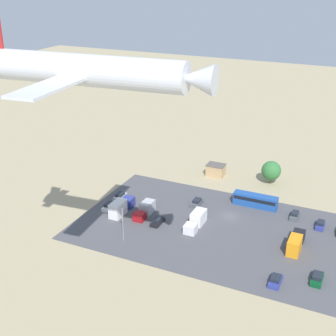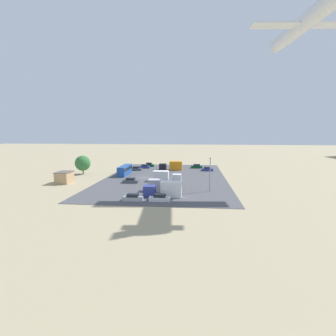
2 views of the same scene
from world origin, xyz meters
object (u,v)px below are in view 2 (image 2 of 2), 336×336
at_px(parked_truck_0, 161,186).
at_px(airplane, 302,25).
at_px(parked_car_6, 133,198).
at_px(parked_truck_1, 172,166).
at_px(bus, 125,170).
at_px(parked_car_8, 131,181).
at_px(parked_car_1, 136,169).
at_px(parked_car_5, 197,166).
at_px(shed_building, 64,177).
at_px(parked_car_3, 160,198).
at_px(parked_truck_2, 165,176).
at_px(parked_car_4, 173,185).
at_px(parked_truck_3, 165,190).
at_px(parked_car_2, 207,169).
at_px(parked_car_0, 149,165).
at_px(parked_car_7, 145,167).

relative_size(parked_truck_0, airplane, 0.22).
height_order(parked_car_6, parked_truck_1, parked_truck_1).
height_order(bus, parked_truck_1, parked_truck_1).
bearing_deg(parked_truck_1, parked_car_8, 159.24).
height_order(parked_car_1, parked_car_5, parked_car_5).
height_order(shed_building, parked_truck_0, shed_building).
relative_size(bus, parked_car_3, 2.39).
bearing_deg(parked_truck_2, parked_car_4, 18.91).
distance_m(parked_car_6, parked_car_8, 19.60).
distance_m(shed_building, parked_truck_2, 29.14).
height_order(parked_car_1, parked_truck_0, parked_truck_0).
height_order(shed_building, parked_car_5, shed_building).
height_order(parked_car_1, airplane, airplane).
relative_size(parked_car_1, parked_car_6, 1.00).
bearing_deg(shed_building, parked_truck_0, 75.66).
height_order(parked_car_3, parked_truck_1, parked_truck_1).
height_order(parked_car_8, parked_truck_3, parked_truck_3).
height_order(parked_car_2, parked_car_4, parked_car_4).
xyz_separation_m(bus, parked_car_5, (-18.47, 24.42, -1.02)).
distance_m(shed_building, parked_car_1, 29.45).
height_order(bus, parked_car_0, bus).
height_order(parked_car_1, parked_truck_3, parked_truck_3).
bearing_deg(shed_building, parked_truck_3, 66.91).
height_order(shed_building, parked_car_4, shed_building).
distance_m(shed_building, airplane, 75.55).
xyz_separation_m(parked_car_1, parked_truck_3, (38.14, 15.20, 0.99)).
distance_m(shed_building, parked_car_5, 50.83).
height_order(shed_building, parked_car_0, shed_building).
bearing_deg(parked_car_2, parked_truck_3, -16.10).
distance_m(shed_building, parked_truck_1, 39.97).
distance_m(parked_car_2, parked_car_4, 31.39).
relative_size(bus, parked_car_0, 2.68).
bearing_deg(airplane, parked_car_7, 144.64).
xyz_separation_m(parked_car_3, parked_truck_2, (-22.32, -1.23, 0.75)).
bearing_deg(parked_car_2, parked_truck_1, -94.58).
relative_size(parked_truck_0, parked_truck_3, 0.84).
distance_m(parked_truck_0, parked_truck_1, 35.13).
height_order(parked_car_5, parked_truck_1, parked_truck_1).
relative_size(bus, parked_car_6, 2.54).
bearing_deg(parked_car_7, parked_car_5, 96.60).
bearing_deg(airplane, parked_car_5, 126.06).
height_order(parked_car_0, airplane, airplane).
distance_m(parked_car_3, parked_car_6, 5.81).
distance_m(parked_car_0, parked_car_5, 19.80).
xyz_separation_m(parked_car_4, parked_car_8, (-4.72, -12.53, -0.02)).
bearing_deg(parked_truck_1, parked_car_6, 173.97).
bearing_deg(parked_car_3, parked_truck_2, -176.85).
bearing_deg(parked_car_7, parked_car_3, 14.47).
height_order(shed_building, bus, shed_building).
height_order(shed_building, parked_truck_2, shed_building).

